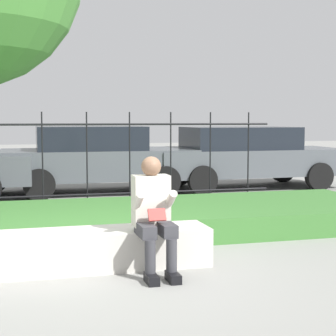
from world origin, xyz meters
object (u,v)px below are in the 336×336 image
object	(u,v)px
stone_bench	(80,253)
person_seated_reader	(153,211)
car_parked_center	(96,158)
car_parked_right	(245,156)

from	to	relation	value
stone_bench	person_seated_reader	size ratio (longest dim) A/B	2.31
car_parked_center	car_parked_right	size ratio (longest dim) A/B	0.92
stone_bench	car_parked_center	size ratio (longest dim) A/B	0.68
stone_bench	car_parked_right	size ratio (longest dim) A/B	0.62
car_parked_center	person_seated_reader	bearing A→B (deg)	-91.65
person_seated_reader	car_parked_center	distance (m)	6.53
car_parked_right	person_seated_reader	bearing A→B (deg)	-120.99
car_parked_center	car_parked_right	world-z (taller)	car_parked_center
stone_bench	car_parked_right	world-z (taller)	car_parked_right
stone_bench	person_seated_reader	world-z (taller)	person_seated_reader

